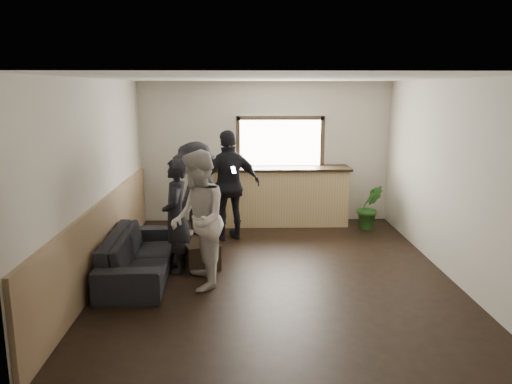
{
  "coord_description": "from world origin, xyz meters",
  "views": [
    {
      "loc": [
        -0.48,
        -6.96,
        2.67
      ],
      "look_at": [
        -0.26,
        0.4,
        1.13
      ],
      "focal_mm": 35.0,
      "sensor_mm": 36.0,
      "label": 1
    }
  ],
  "objects_px": {
    "bar_counter": "(281,192)",
    "sofa": "(139,255)",
    "cup_b": "(205,240)",
    "person_d": "(229,185)",
    "potted_plant": "(370,207)",
    "person_a": "(176,216)",
    "cup_a": "(190,233)",
    "person_c": "(196,200)",
    "person_b": "(198,220)",
    "coffee_table": "(198,251)"
  },
  "relations": [
    {
      "from": "cup_b",
      "to": "cup_a",
      "type": "bearing_deg",
      "value": 127.5
    },
    {
      "from": "person_d",
      "to": "coffee_table",
      "type": "bearing_deg",
      "value": 49.59
    },
    {
      "from": "cup_b",
      "to": "person_a",
      "type": "distance_m",
      "value": 0.6
    },
    {
      "from": "potted_plant",
      "to": "person_b",
      "type": "bearing_deg",
      "value": -137.88
    },
    {
      "from": "coffee_table",
      "to": "cup_b",
      "type": "relative_size",
      "value": 9.18
    },
    {
      "from": "bar_counter",
      "to": "sofa",
      "type": "xyz_separation_m",
      "value": [
        -2.25,
        -2.78,
        -0.32
      ]
    },
    {
      "from": "potted_plant",
      "to": "person_b",
      "type": "height_order",
      "value": "person_b"
    },
    {
      "from": "cup_a",
      "to": "potted_plant",
      "type": "distance_m",
      "value": 3.66
    },
    {
      "from": "potted_plant",
      "to": "person_d",
      "type": "bearing_deg",
      "value": -168.6
    },
    {
      "from": "person_b",
      "to": "person_c",
      "type": "distance_m",
      "value": 1.34
    },
    {
      "from": "potted_plant",
      "to": "bar_counter",
      "type": "bearing_deg",
      "value": 165.08
    },
    {
      "from": "coffee_table",
      "to": "person_d",
      "type": "distance_m",
      "value": 1.58
    },
    {
      "from": "person_b",
      "to": "potted_plant",
      "type": "bearing_deg",
      "value": 122.83
    },
    {
      "from": "sofa",
      "to": "person_a",
      "type": "distance_m",
      "value": 0.76
    },
    {
      "from": "coffee_table",
      "to": "potted_plant",
      "type": "relative_size",
      "value": 1.01
    },
    {
      "from": "cup_b",
      "to": "person_d",
      "type": "relative_size",
      "value": 0.05
    },
    {
      "from": "cup_b",
      "to": "potted_plant",
      "type": "bearing_deg",
      "value": 33.47
    },
    {
      "from": "person_a",
      "to": "cup_a",
      "type": "bearing_deg",
      "value": 160.38
    },
    {
      "from": "person_a",
      "to": "person_b",
      "type": "height_order",
      "value": "person_b"
    },
    {
      "from": "potted_plant",
      "to": "person_a",
      "type": "bearing_deg",
      "value": -148.14
    },
    {
      "from": "person_a",
      "to": "sofa",
      "type": "bearing_deg",
      "value": -70.84
    },
    {
      "from": "coffee_table",
      "to": "person_b",
      "type": "bearing_deg",
      "value": -84.59
    },
    {
      "from": "person_a",
      "to": "person_d",
      "type": "bearing_deg",
      "value": 151.3
    },
    {
      "from": "sofa",
      "to": "cup_a",
      "type": "bearing_deg",
      "value": -44.78
    },
    {
      "from": "person_a",
      "to": "person_c",
      "type": "xyz_separation_m",
      "value": [
        0.22,
        0.71,
        0.08
      ]
    },
    {
      "from": "sofa",
      "to": "cup_b",
      "type": "height_order",
      "value": "sofa"
    },
    {
      "from": "sofa",
      "to": "potted_plant",
      "type": "relative_size",
      "value": 2.53
    },
    {
      "from": "bar_counter",
      "to": "person_a",
      "type": "xyz_separation_m",
      "value": [
        -1.74,
        -2.57,
        0.2
      ]
    },
    {
      "from": "cup_a",
      "to": "person_a",
      "type": "distance_m",
      "value": 0.65
    },
    {
      "from": "cup_b",
      "to": "person_a",
      "type": "height_order",
      "value": "person_a"
    },
    {
      "from": "bar_counter",
      "to": "person_d",
      "type": "distance_m",
      "value": 1.44
    },
    {
      "from": "cup_a",
      "to": "person_a",
      "type": "height_order",
      "value": "person_a"
    },
    {
      "from": "cup_a",
      "to": "person_d",
      "type": "relative_size",
      "value": 0.06
    },
    {
      "from": "cup_a",
      "to": "potted_plant",
      "type": "xyz_separation_m",
      "value": [
        3.27,
        1.63,
        0.0
      ]
    },
    {
      "from": "person_c",
      "to": "person_d",
      "type": "relative_size",
      "value": 0.94
    },
    {
      "from": "potted_plant",
      "to": "person_c",
      "type": "xyz_separation_m",
      "value": [
        -3.19,
        -1.42,
        0.49
      ]
    },
    {
      "from": "cup_a",
      "to": "person_d",
      "type": "bearing_deg",
      "value": 61.1
    },
    {
      "from": "potted_plant",
      "to": "coffee_table",
      "type": "bearing_deg",
      "value": -149.59
    },
    {
      "from": "cup_b",
      "to": "person_b",
      "type": "xyz_separation_m",
      "value": [
        -0.04,
        -0.76,
        0.51
      ]
    },
    {
      "from": "person_b",
      "to": "bar_counter",
      "type": "bearing_deg",
      "value": 147.6
    },
    {
      "from": "bar_counter",
      "to": "person_c",
      "type": "xyz_separation_m",
      "value": [
        -1.51,
        -1.86,
        0.28
      ]
    },
    {
      "from": "bar_counter",
      "to": "potted_plant",
      "type": "xyz_separation_m",
      "value": [
        1.68,
        -0.45,
        -0.21
      ]
    },
    {
      "from": "person_a",
      "to": "person_c",
      "type": "height_order",
      "value": "person_c"
    },
    {
      "from": "cup_a",
      "to": "person_a",
      "type": "relative_size",
      "value": 0.07
    },
    {
      "from": "cup_b",
      "to": "person_c",
      "type": "relative_size",
      "value": 0.05
    },
    {
      "from": "cup_b",
      "to": "person_a",
      "type": "bearing_deg",
      "value": -161.61
    },
    {
      "from": "person_b",
      "to": "person_c",
      "type": "height_order",
      "value": "person_b"
    },
    {
      "from": "person_b",
      "to": "cup_a",
      "type": "bearing_deg",
      "value": -177.6
    },
    {
      "from": "person_d",
      "to": "cup_b",
      "type": "bearing_deg",
      "value": 56.09
    },
    {
      "from": "sofa",
      "to": "person_c",
      "type": "relative_size",
      "value": 1.19
    }
  ]
}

